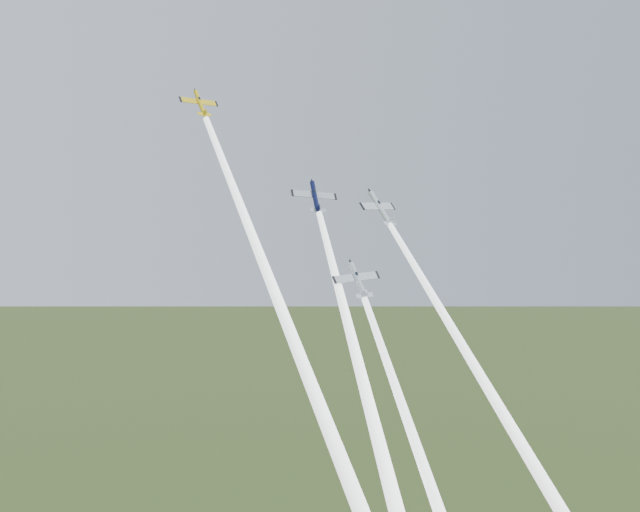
{
  "coord_description": "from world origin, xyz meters",
  "views": [
    {
      "loc": [
        -60.68,
        -109.83,
        95.98
      ],
      "look_at": [
        0.0,
        -6.0,
        92.0
      ],
      "focal_mm": 45.0,
      "sensor_mm": 36.0,
      "label": 1
    }
  ],
  "objects_px": {
    "plane_navy": "(315,197)",
    "plane_silver_right": "(380,208)",
    "plane_yellow": "(200,103)",
    "plane_silver_low": "(358,280)"
  },
  "relations": [
    {
      "from": "plane_silver_low",
      "to": "plane_silver_right",
      "type": "bearing_deg",
      "value": 47.75
    },
    {
      "from": "plane_navy",
      "to": "plane_silver_low",
      "type": "bearing_deg",
      "value": -77.94
    },
    {
      "from": "plane_yellow",
      "to": "plane_navy",
      "type": "relative_size",
      "value": 0.86
    },
    {
      "from": "plane_silver_right",
      "to": "plane_silver_low",
      "type": "distance_m",
      "value": 20.03
    },
    {
      "from": "plane_silver_right",
      "to": "plane_silver_low",
      "type": "bearing_deg",
      "value": -154.01
    },
    {
      "from": "plane_navy",
      "to": "plane_silver_right",
      "type": "height_order",
      "value": "plane_navy"
    },
    {
      "from": "plane_navy",
      "to": "plane_silver_right",
      "type": "xyz_separation_m",
      "value": [
        12.49,
        0.03,
        -1.67
      ]
    },
    {
      "from": "plane_silver_right",
      "to": "plane_silver_low",
      "type": "height_order",
      "value": "plane_silver_right"
    },
    {
      "from": "plane_yellow",
      "to": "plane_navy",
      "type": "bearing_deg",
      "value": -30.45
    },
    {
      "from": "plane_yellow",
      "to": "plane_navy",
      "type": "distance_m",
      "value": 22.86
    }
  ]
}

